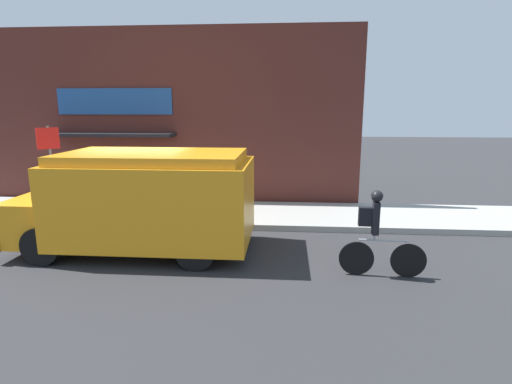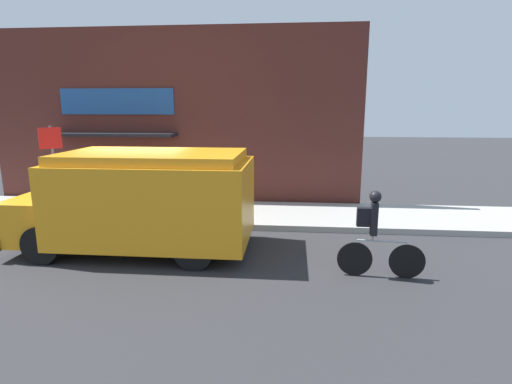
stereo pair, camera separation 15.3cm
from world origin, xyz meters
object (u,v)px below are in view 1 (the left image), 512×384
stop_sign_post (50,156)px  school_bus (144,200)px  trash_bin (135,194)px  cyclist (377,235)px

stop_sign_post → school_bus: bearing=-33.6°
trash_bin → school_bus: bearing=-65.2°
school_bus → cyclist: 5.06m
school_bus → trash_bin: school_bus is taller
school_bus → trash_bin: bearing=115.0°
stop_sign_post → trash_bin: size_ratio=3.01×
stop_sign_post → trash_bin: 2.58m
trash_bin → cyclist: bearing=-33.4°
cyclist → trash_bin: 7.69m
school_bus → trash_bin: 3.56m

